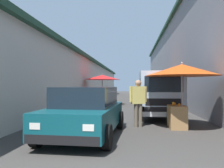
{
  "coord_description": "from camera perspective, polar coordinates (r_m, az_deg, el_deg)",
  "views": [
    {
      "loc": [
        -1.91,
        -0.34,
        1.49
      ],
      "look_at": [
        11.63,
        0.99,
        1.59
      ],
      "focal_mm": 35.89,
      "sensor_mm": 36.0,
      "label": 1
    }
  ],
  "objects": [
    {
      "name": "fruit_stall_far_left",
      "position": [
        17.55,
        9.8,
        0.38
      ],
      "size": [
        2.38,
        2.38,
        2.27
      ],
      "color": "#9E9EA3",
      "rests_on": "ground"
    },
    {
      "name": "building_right_concrete",
      "position": [
        18.98,
        26.1,
        6.04
      ],
      "size": [
        49.8,
        7.5,
        7.21
      ],
      "color": "gray",
      "rests_on": "ground"
    },
    {
      "name": "parked_scooter",
      "position": [
        15.24,
        -4.53,
        -4.36
      ],
      "size": [
        1.68,
        0.52,
        1.14
      ],
      "color": "black",
      "rests_on": "ground"
    },
    {
      "name": "fruit_stall_near_right",
      "position": [
        8.2,
        17.22,
        1.95
      ],
      "size": [
        2.59,
        2.59,
        2.32
      ],
      "color": "#9E9EA3",
      "rests_on": "ground"
    },
    {
      "name": "hatchback_car",
      "position": [
        6.72,
        -6.61,
        -6.87
      ],
      "size": [
        3.99,
        2.08,
        1.45
      ],
      "color": "#0F4C56",
      "rests_on": "ground"
    },
    {
      "name": "vendor_by_crates",
      "position": [
        15.34,
        13.78,
        -2.62
      ],
      "size": [
        0.25,
        0.63,
        1.58
      ],
      "color": "#232328",
      "rests_on": "ground"
    },
    {
      "name": "vendor_in_shade",
      "position": [
        8.14,
        6.68,
        -3.95
      ],
      "size": [
        0.36,
        0.63,
        1.7
      ],
      "color": "#665B4C",
      "rests_on": "ground"
    },
    {
      "name": "ground",
      "position": [
        15.49,
        4.36,
        -5.96
      ],
      "size": [
        90.0,
        90.0,
        0.0
      ],
      "primitive_type": "plane",
      "color": "#3D3A38"
    },
    {
      "name": "plastic_stool",
      "position": [
        9.65,
        -9.75,
        -7.36
      ],
      "size": [
        0.3,
        0.3,
        0.43
      ],
      "color": "#194CB2",
      "rests_on": "ground"
    },
    {
      "name": "delivery_truck",
      "position": [
        10.25,
        11.9,
        -2.95
      ],
      "size": [
        4.94,
        2.03,
        2.08
      ],
      "color": "black",
      "rests_on": "ground"
    },
    {
      "name": "building_left_whitewash",
      "position": [
        19.11,
        -16.79,
        1.0
      ],
      "size": [
        49.8,
        7.5,
        3.91
      ],
      "color": "beige",
      "rests_on": "ground"
    },
    {
      "name": "fruit_stall_mid_lane",
      "position": [
        17.27,
        -2.52,
        0.93
      ],
      "size": [
        2.74,
        2.74,
        2.39
      ],
      "color": "#9E9EA3",
      "rests_on": "ground"
    }
  ]
}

